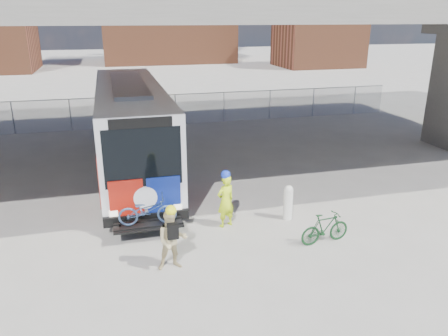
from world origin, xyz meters
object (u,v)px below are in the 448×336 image
object	(u,v)px
cyclist_tan	(172,239)
cyclist_hivis	(226,200)
bus	(131,120)
bollard	(288,201)
bike_parked	(325,228)

from	to	relation	value
cyclist_tan	cyclist_hivis	bearing A→B (deg)	46.25
bus	cyclist_tan	bearing A→B (deg)	-86.87
bollard	bike_parked	bearing A→B (deg)	-76.72
bollard	cyclist_hivis	bearing A→B (deg)	179.38
bus	cyclist_hivis	xyz separation A→B (m)	(2.39, -6.33, -1.22)
bollard	cyclist_tan	world-z (taller)	cyclist_tan
bike_parked	cyclist_tan	bearing A→B (deg)	86.45
bus	bike_parked	size ratio (longest dim) A/B	8.35
cyclist_hivis	bike_parked	world-z (taller)	cyclist_hivis
cyclist_hivis	bike_parked	size ratio (longest dim) A/B	1.19
bus	cyclist_hivis	bearing A→B (deg)	-69.28
cyclist_tan	bike_parked	bearing A→B (deg)	3.34
bollard	cyclist_tan	distance (m)	4.46
cyclist_tan	bike_parked	size ratio (longest dim) A/B	1.15
bus	cyclist_tan	distance (m)	8.43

